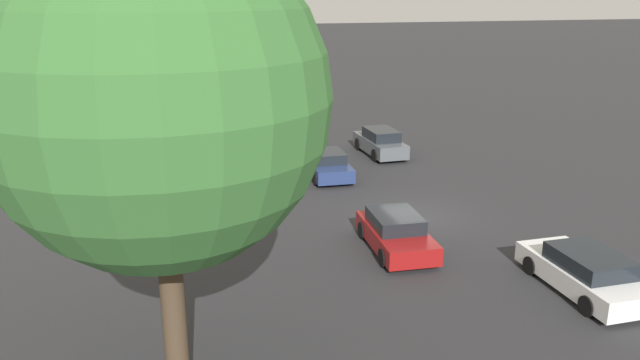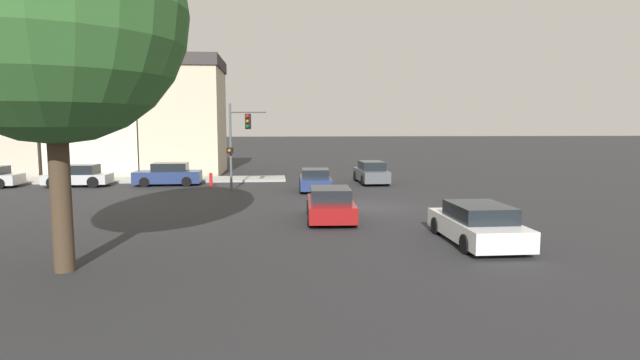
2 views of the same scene
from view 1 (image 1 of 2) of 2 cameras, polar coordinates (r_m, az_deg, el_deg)
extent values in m
plane|color=#28282B|center=(26.20, 8.87, -3.25)|extent=(300.00, 300.00, 0.00)
cube|color=beige|center=(40.78, -17.28, 9.49)|extent=(7.19, 5.76, 8.35)
cube|color=beige|center=(41.19, -26.41, 9.87)|extent=(6.82, 6.80, 10.21)
cylinder|color=#423323|center=(14.38, -13.23, -11.85)|extent=(0.53, 0.53, 4.30)
sphere|color=#33662D|center=(12.82, -14.66, 7.19)|extent=(6.98, 6.98, 6.98)
cylinder|color=#515456|center=(29.68, -8.72, 4.39)|extent=(0.14, 0.14, 5.20)
cylinder|color=#515456|center=(29.26, -6.80, 8.47)|extent=(0.46, 2.12, 0.10)
cube|color=black|center=(29.34, -6.76, 7.41)|extent=(0.35, 0.35, 0.90)
sphere|color=red|center=(29.11, -6.79, 7.93)|extent=(0.20, 0.20, 0.20)
sphere|color=#99660F|center=(29.15, -6.77, 7.35)|extent=(0.20, 0.20, 0.20)
sphere|color=#0F511E|center=(29.21, -6.74, 6.77)|extent=(0.20, 0.20, 0.20)
cube|color=black|center=(29.54, -8.73, 4.02)|extent=(0.28, 0.38, 0.35)
sphere|color=orange|center=(29.40, -8.74, 3.96)|extent=(0.18, 0.18, 0.18)
cube|color=silver|center=(21.19, 22.96, -8.03)|extent=(4.57, 1.94, 0.65)
cube|color=black|center=(20.84, 23.45, -6.76)|extent=(2.38, 1.71, 0.52)
cylinder|color=black|center=(21.78, 18.72, -7.41)|extent=(0.62, 0.22, 0.62)
cylinder|color=black|center=(22.81, 22.57, -6.72)|extent=(0.62, 0.22, 0.62)
cylinder|color=black|center=(19.76, 23.29, -10.53)|extent=(0.62, 0.22, 0.62)
cube|color=maroon|center=(22.59, 6.97, -5.17)|extent=(4.25, 2.09, 0.65)
cube|color=black|center=(22.53, 6.89, -3.66)|extent=(2.24, 1.75, 0.51)
cylinder|color=black|center=(21.85, 10.23, -6.63)|extent=(0.65, 0.26, 0.64)
cylinder|color=black|center=(21.28, 5.84, -7.10)|extent=(0.65, 0.26, 0.64)
cylinder|color=black|center=(24.06, 7.94, -4.26)|extent=(0.65, 0.26, 0.64)
cylinder|color=black|center=(23.54, 3.93, -4.62)|extent=(0.65, 0.26, 0.64)
cube|color=navy|center=(31.02, 0.71, 1.14)|extent=(3.92, 1.99, 0.64)
cube|color=black|center=(31.02, 0.65, 2.21)|extent=(2.07, 1.69, 0.49)
cylinder|color=black|center=(30.17, 2.80, 0.31)|extent=(0.65, 0.25, 0.64)
cylinder|color=black|center=(29.78, -0.36, 0.10)|extent=(0.65, 0.25, 0.64)
cylinder|color=black|center=(32.38, 1.69, 1.49)|extent=(0.65, 0.25, 0.64)
cylinder|color=black|center=(32.01, -1.27, 1.31)|extent=(0.65, 0.25, 0.64)
cube|color=#4C5156|center=(35.50, 5.50, 3.21)|extent=(4.45, 1.77, 0.74)
cube|color=black|center=(35.19, 5.64, 4.18)|extent=(2.32, 1.54, 0.57)
cylinder|color=black|center=(36.52, 3.54, 3.31)|extent=(0.71, 0.23, 0.70)
cylinder|color=black|center=(37.08, 5.87, 3.46)|extent=(0.71, 0.23, 0.70)
cylinder|color=black|center=(34.03, 5.08, 2.25)|extent=(0.71, 0.23, 0.70)
cylinder|color=black|center=(34.63, 7.56, 2.43)|extent=(0.71, 0.23, 0.70)
cube|color=navy|center=(33.37, -16.84, 1.64)|extent=(1.93, 4.30, 0.76)
cube|color=black|center=(33.21, -16.64, 2.75)|extent=(1.65, 2.25, 0.54)
cylinder|color=black|center=(32.65, -19.08, 0.66)|extent=(0.24, 0.63, 0.63)
cylinder|color=black|center=(34.28, -19.02, 1.42)|extent=(0.24, 0.63, 0.63)
cylinder|color=black|center=(32.63, -14.48, 1.05)|extent=(0.24, 0.63, 0.63)
cylinder|color=black|center=(34.27, -14.63, 1.80)|extent=(0.24, 0.63, 0.63)
cube|color=#B7B7BC|center=(33.89, -26.35, 0.72)|extent=(1.82, 3.97, 0.61)
cube|color=black|center=(33.71, -26.22, 1.73)|extent=(1.59, 2.07, 0.60)
cylinder|color=black|center=(32.90, -24.50, 0.25)|extent=(0.23, 0.72, 0.72)
cylinder|color=black|center=(34.48, -24.08, 1.02)|extent=(0.23, 0.72, 0.72)
cylinder|color=red|center=(32.33, -11.66, 1.21)|extent=(0.20, 0.20, 0.75)
sphere|color=red|center=(32.21, -11.71, 1.96)|extent=(0.22, 0.22, 0.22)
camera|label=2|loc=(7.76, 71.66, -37.01)|focal=28.00mm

